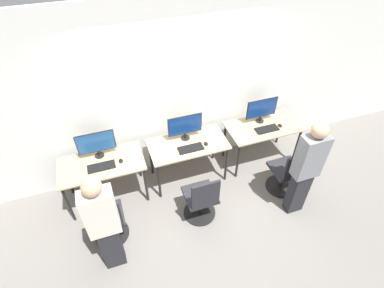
% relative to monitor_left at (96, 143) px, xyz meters
% --- Properties ---
extents(ground_plane, '(20.00, 20.00, 0.00)m').
position_rel_monitor_left_xyz_m(ground_plane, '(1.32, -0.49, -0.99)').
color(ground_plane, slate).
extents(wall_back, '(12.00, 0.05, 2.80)m').
position_rel_monitor_left_xyz_m(wall_back, '(1.32, 0.28, 0.41)').
color(wall_back, silver).
rests_on(wall_back, ground_plane).
extents(desk_left, '(1.21, 0.64, 0.74)m').
position_rel_monitor_left_xyz_m(desk_left, '(0.00, -0.17, -0.33)').
color(desk_left, tan).
rests_on(desk_left, ground_plane).
extents(monitor_left, '(0.54, 0.14, 0.43)m').
position_rel_monitor_left_xyz_m(monitor_left, '(0.00, 0.00, 0.00)').
color(monitor_left, black).
rests_on(monitor_left, desk_left).
extents(keyboard_left, '(0.39, 0.16, 0.02)m').
position_rel_monitor_left_xyz_m(keyboard_left, '(-0.00, -0.25, -0.23)').
color(keyboard_left, black).
rests_on(keyboard_left, desk_left).
extents(mouse_left, '(0.06, 0.09, 0.03)m').
position_rel_monitor_left_xyz_m(mouse_left, '(0.28, -0.23, -0.23)').
color(mouse_left, black).
rests_on(mouse_left, desk_left).
extents(office_chair_left, '(0.48, 0.48, 0.90)m').
position_rel_monitor_left_xyz_m(office_chair_left, '(-0.06, -0.92, -0.62)').
color(office_chair_left, black).
rests_on(office_chair_left, ground_plane).
extents(person_left, '(0.36, 0.21, 1.62)m').
position_rel_monitor_left_xyz_m(person_left, '(-0.06, -1.29, -0.10)').
color(person_left, '#232328').
rests_on(person_left, ground_plane).
extents(desk_center, '(1.21, 0.64, 0.74)m').
position_rel_monitor_left_xyz_m(desk_center, '(1.32, -0.17, -0.33)').
color(desk_center, tan).
rests_on(desk_center, ground_plane).
extents(monitor_center, '(0.54, 0.14, 0.43)m').
position_rel_monitor_left_xyz_m(monitor_center, '(1.32, -0.04, 0.00)').
color(monitor_center, black).
rests_on(monitor_center, desk_center).
extents(keyboard_center, '(0.39, 0.16, 0.02)m').
position_rel_monitor_left_xyz_m(keyboard_center, '(1.32, -0.30, -0.23)').
color(keyboard_center, black).
rests_on(keyboard_center, desk_center).
extents(mouse_center, '(0.06, 0.09, 0.03)m').
position_rel_monitor_left_xyz_m(mouse_center, '(1.57, -0.28, -0.23)').
color(mouse_center, black).
rests_on(mouse_center, desk_center).
extents(office_chair_center, '(0.48, 0.48, 0.90)m').
position_rel_monitor_left_xyz_m(office_chair_center, '(1.24, -0.99, -0.62)').
color(office_chair_center, black).
rests_on(office_chair_center, ground_plane).
extents(desk_right, '(1.21, 0.64, 0.74)m').
position_rel_monitor_left_xyz_m(desk_right, '(2.63, -0.17, -0.33)').
color(desk_right, tan).
rests_on(desk_right, ground_plane).
extents(monitor_right, '(0.54, 0.14, 0.43)m').
position_rel_monitor_left_xyz_m(monitor_right, '(2.63, -0.03, 0.00)').
color(monitor_right, black).
rests_on(monitor_right, desk_right).
extents(keyboard_right, '(0.39, 0.16, 0.02)m').
position_rel_monitor_left_xyz_m(keyboard_right, '(2.63, -0.27, -0.23)').
color(keyboard_right, black).
rests_on(keyboard_right, desk_right).
extents(mouse_right, '(0.06, 0.09, 0.03)m').
position_rel_monitor_left_xyz_m(mouse_right, '(2.89, -0.26, -0.23)').
color(mouse_right, black).
rests_on(mouse_right, desk_right).
extents(office_chair_right, '(0.48, 0.48, 0.90)m').
position_rel_monitor_left_xyz_m(office_chair_right, '(2.67, -0.95, -0.62)').
color(office_chair_right, black).
rests_on(office_chair_right, ground_plane).
extents(person_right, '(0.36, 0.22, 1.65)m').
position_rel_monitor_left_xyz_m(person_right, '(2.61, -1.31, -0.08)').
color(person_right, '#232328').
rests_on(person_right, ground_plane).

